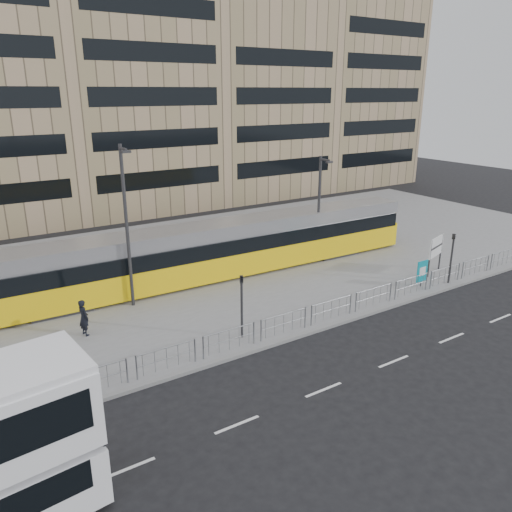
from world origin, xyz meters
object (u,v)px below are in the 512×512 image
tram (214,250)px  lamp_post_east (319,205)px  traffic_light_west (242,298)px  ad_panel (422,271)px  lamp_post_west (127,222)px  station_sign (436,248)px  traffic_light_east (452,252)px  pedestrian (84,318)px

tram → lamp_post_east: (7.38, -1.20, 2.21)m
traffic_light_west → tram: bearing=92.3°
ad_panel → lamp_post_west: 17.18m
lamp_post_west → lamp_post_east: (13.21, 0.34, -0.76)m
tram → station_sign: bearing=-28.8°
traffic_light_east → lamp_post_west: size_ratio=0.36×
station_sign → traffic_light_east: bearing=-129.4°
traffic_light_west → lamp_post_east: 12.34m
pedestrian → lamp_post_west: size_ratio=0.21×
ad_panel → lamp_post_east: 7.93m
lamp_post_east → ad_panel: bearing=-72.9°
tram → ad_panel: 12.62m
traffic_light_east → tram: bearing=121.2°
station_sign → traffic_light_west: 14.91m
traffic_light_east → lamp_post_east: bearing=96.8°
ad_panel → traffic_light_west: size_ratio=0.52×
lamp_post_west → lamp_post_east: lamp_post_west is taller
ad_panel → pedestrian: size_ratio=0.90×
station_sign → traffic_light_west: (-14.89, -0.79, 0.32)m
pedestrian → traffic_light_west: bearing=-138.4°
tram → lamp_post_west: size_ratio=3.37×
traffic_light_east → lamp_post_east: 8.79m
lamp_post_east → lamp_post_west: bearing=-178.5°
lamp_post_west → traffic_light_west: bearing=-64.4°
station_sign → ad_panel: 2.87m
tram → traffic_light_west: (-2.79, -7.91, 0.26)m
traffic_light_west → traffic_light_east: (14.22, -0.85, 0.00)m
traffic_light_east → station_sign: bearing=46.4°
ad_panel → traffic_light_east: size_ratio=0.52×
lamp_post_west → traffic_light_east: bearing=-22.7°
lamp_post_west → station_sign: bearing=-17.3°
tram → lamp_post_west: 6.73m
station_sign → ad_panel: size_ratio=1.48×
tram → station_sign: tram is taller
ad_panel → lamp_post_east: lamp_post_east is taller
ad_panel → traffic_light_east: bearing=-16.2°
tram → traffic_light_west: bearing=-107.8°
tram → pedestrian: size_ratio=16.22×
pedestrian → lamp_post_west: 5.35m
traffic_light_west → lamp_post_east: lamp_post_east is taller
tram → traffic_light_west: 8.39m
station_sign → lamp_post_east: bearing=111.3°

